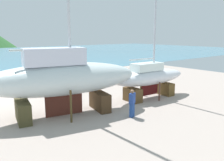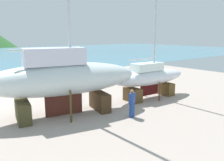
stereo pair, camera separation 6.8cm
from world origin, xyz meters
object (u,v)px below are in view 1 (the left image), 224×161
at_px(sailboat_small_center, 62,78).
at_px(worker, 132,103).
at_px(sailboat_large_starboard, 150,77).
at_px(barrel_tipped_center, 106,76).

distance_m(sailboat_small_center, worker, 4.41).
height_order(sailboat_large_starboard, worker, sailboat_large_starboard).
bearing_deg(barrel_tipped_center, worker, -120.42).
bearing_deg(sailboat_large_starboard, worker, -146.75).
relative_size(worker, barrel_tipped_center, 1.78).
bearing_deg(sailboat_small_center, worker, -31.87).
bearing_deg(sailboat_large_starboard, sailboat_small_center, 179.00).
relative_size(sailboat_small_center, worker, 8.95).
bearing_deg(worker, sailboat_large_starboard, 96.80).
height_order(sailboat_large_starboard, barrel_tipped_center, sailboat_large_starboard).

